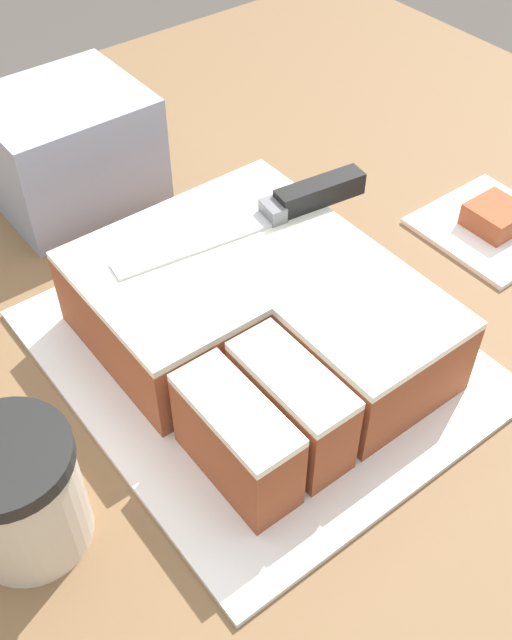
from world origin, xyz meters
name	(u,v)px	position (x,y,z in m)	size (l,w,h in m)	color
countertop	(205,545)	(0.00, 0.00, 0.45)	(1.40, 1.10, 0.90)	brown
cake_board	(256,353)	(0.03, -0.08, 0.91)	(0.33, 0.38, 0.01)	white
cake	(256,316)	(0.03, -0.08, 0.95)	(0.24, 0.30, 0.08)	#994C2D
knife	(292,203)	(0.12, -0.02, 1.00)	(0.25, 0.06, 0.02)	silver
coffee_cup	(19,495)	(-0.22, -0.12, 0.96)	(0.09, 0.09, 0.11)	beige
paper_napkin	(492,228)	(0.34, -0.09, 0.91)	(0.14, 0.14, 0.01)	white
brownie	(495,216)	(0.34, -0.09, 0.92)	(0.05, 0.05, 0.03)	#994C2D
storage_box	(69,149)	(0.01, 0.24, 0.97)	(0.17, 0.15, 0.13)	#8C99B2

